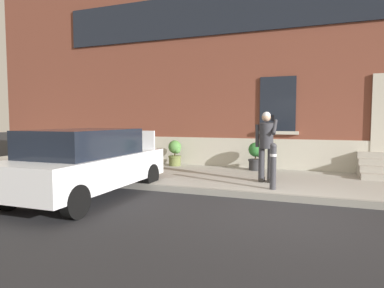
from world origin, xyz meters
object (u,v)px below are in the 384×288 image
Objects in this scene: hatchback_car_white at (87,162)px; bollard_far_left at (122,157)px; bollard_near_person at (273,164)px; planter_olive at (175,152)px; planter_charcoal at (256,155)px; person_on_phone at (266,142)px.

hatchback_car_white reaches higher than bollard_far_left.
bollard_near_person is at bearing 0.00° from bollard_far_left.
bollard_near_person is 1.22× the size of planter_olive.
bollard_far_left reaches higher than planter_charcoal.
bollard_near_person is (3.78, 1.57, -0.08)m from hatchback_car_white.
planter_olive is (0.20, 4.34, -0.18)m from hatchback_car_white.
bollard_far_left is 4.10m from planter_charcoal.
planter_olive is (-3.31, 1.97, -0.55)m from person_on_phone.
bollard_far_left is at bearing -138.47° from planter_charcoal.
planter_charcoal is (2.73, -0.05, 0.00)m from planter_olive.
person_on_phone is at bearing -30.79° from planter_olive.
bollard_near_person reaches higher than planter_olive.
planter_charcoal is at bearing -0.96° from planter_olive.
planter_charcoal is at bearing 41.53° from bollard_far_left.
bollard_far_left is at bearing 180.00° from bollard_near_person.
bollard_far_left is 1.22× the size of planter_olive.
bollard_near_person reaches higher than planter_charcoal.
person_on_phone reaches higher than hatchback_car_white.
planter_olive and planter_charcoal have the same top height.
hatchback_car_white reaches higher than planter_charcoal.
person_on_phone is (-0.27, 0.79, 0.44)m from bollard_near_person.
person_on_phone reaches higher than planter_charcoal.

